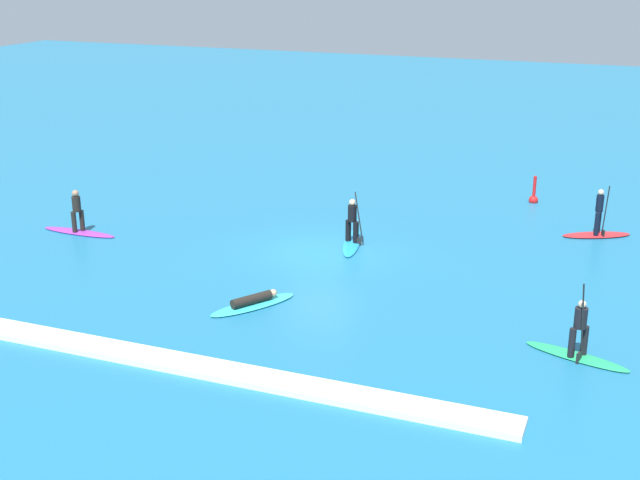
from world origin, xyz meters
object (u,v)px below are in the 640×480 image
object	(u,v)px
surfer_on_blue_board	(352,233)
surfer_on_green_board	(578,342)
surfer_on_teal_board	(253,302)
surfer_on_red_board	(597,226)
marker_buoy	(534,197)
surfer_on_purple_board	(78,222)

from	to	relation	value
surfer_on_blue_board	surfer_on_green_board	size ratio (longest dim) A/B	1.12
surfer_on_blue_board	surfer_on_green_board	distance (m)	10.98
surfer_on_blue_board	surfer_on_teal_board	size ratio (longest dim) A/B	1.12
surfer_on_red_board	surfer_on_teal_board	xyz separation A→B (m)	(-9.35, -10.93, -0.29)
surfer_on_blue_board	surfer_on_green_board	bearing A→B (deg)	38.89
surfer_on_blue_board	surfer_on_red_board	xyz separation A→B (m)	(8.45, 4.29, -0.03)
surfer_on_teal_board	marker_buoy	xyz separation A→B (m)	(6.43, 14.74, 0.11)
marker_buoy	surfer_on_green_board	bearing A→B (deg)	-77.72
surfer_on_red_board	surfer_on_purple_board	xyz separation A→B (m)	(-18.76, -6.95, 0.05)
surfer_on_red_board	surfer_on_green_board	bearing A→B (deg)	-115.40
surfer_on_blue_board	surfer_on_red_board	bearing A→B (deg)	103.04
surfer_on_purple_board	marker_buoy	distance (m)	19.15
surfer_on_teal_board	surfer_on_red_board	bearing A→B (deg)	-8.51
surfer_on_green_board	surfer_on_blue_board	bearing A→B (deg)	159.64
surfer_on_green_board	surfer_on_red_board	bearing A→B (deg)	108.41
surfer_on_purple_board	surfer_on_red_board	bearing A→B (deg)	-158.76
surfer_on_teal_board	marker_buoy	world-z (taller)	marker_buoy
surfer_on_blue_board	marker_buoy	bearing A→B (deg)	131.81
surfer_on_teal_board	marker_buoy	distance (m)	16.08
surfer_on_blue_board	marker_buoy	distance (m)	9.81
surfer_on_green_board	surfer_on_purple_board	world-z (taller)	surfer_on_green_board
surfer_on_blue_board	surfer_on_purple_board	world-z (taller)	surfer_on_blue_board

